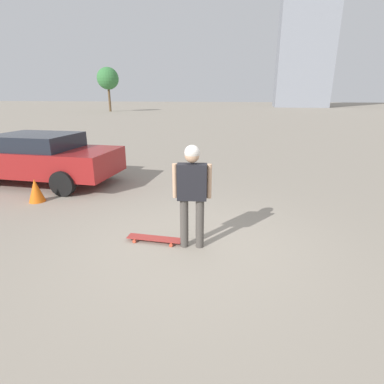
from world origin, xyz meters
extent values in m
plane|color=gray|center=(0.00, 0.00, 0.00)|extent=(220.00, 220.00, 0.00)
cylinder|color=#4C4742|center=(-0.02, 0.13, 0.42)|extent=(0.14, 0.14, 0.84)
cylinder|color=#4C4742|center=(0.02, -0.13, 0.42)|extent=(0.14, 0.14, 0.84)
cube|color=black|center=(0.00, 0.00, 1.12)|extent=(0.26, 0.49, 0.58)
cylinder|color=tan|center=(-0.04, 0.27, 1.14)|extent=(0.08, 0.08, 0.55)
cylinder|color=tan|center=(0.04, -0.27, 1.14)|extent=(0.08, 0.08, 0.55)
sphere|color=tan|center=(0.00, 0.00, 1.54)|extent=(0.23, 0.23, 0.23)
sphere|color=silver|center=(0.00, 0.00, 1.58)|extent=(0.24, 0.24, 0.24)
cube|color=#A5332D|center=(0.03, 0.67, 0.07)|extent=(0.21, 0.96, 0.01)
cylinder|color=#D14C33|center=(-0.08, 1.00, 0.03)|extent=(0.03, 0.06, 0.06)
cylinder|color=#D14C33|center=(0.15, 0.99, 0.03)|extent=(0.03, 0.06, 0.06)
cylinder|color=#D14C33|center=(-0.09, 0.34, 0.03)|extent=(0.03, 0.06, 0.06)
cylinder|color=#D14C33|center=(0.14, 0.34, 0.03)|extent=(0.03, 0.06, 0.06)
cube|color=maroon|center=(2.91, 5.11, 0.66)|extent=(1.91, 4.68, 0.68)
cube|color=#1E232D|center=(2.91, 4.99, 1.20)|extent=(1.69, 2.12, 0.40)
cylinder|color=black|center=(3.85, 6.54, 0.32)|extent=(0.21, 0.64, 0.64)
cylinder|color=black|center=(1.97, 3.68, 0.32)|extent=(0.21, 0.64, 0.64)
cylinder|color=black|center=(3.81, 3.65, 0.32)|extent=(0.21, 0.64, 0.64)
cylinder|color=brown|center=(39.98, 20.86, 1.83)|extent=(0.34, 0.34, 3.67)
sphere|color=#387A3D|center=(39.98, 20.86, 4.79)|extent=(3.20, 3.20, 3.20)
cone|color=orange|center=(1.45, 4.05, 0.28)|extent=(0.37, 0.37, 0.55)
camera|label=1|loc=(-4.41, -0.88, 2.42)|focal=28.00mm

